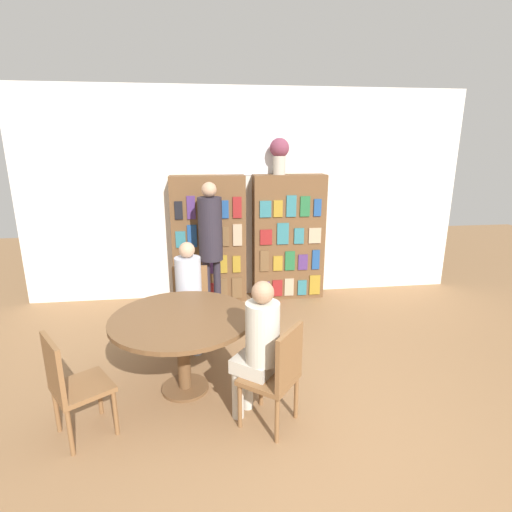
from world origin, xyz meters
TOP-DOWN VIEW (x-y plane):
  - ground_plane at (0.00, 0.00)m, footprint 16.00×16.00m
  - wall_back at (0.00, 3.58)m, footprint 6.40×0.07m
  - bookshelf_left at (-0.58, 3.38)m, footprint 1.04×0.34m
  - bookshelf_right at (0.58, 3.38)m, footprint 1.04×0.34m
  - flower_vase at (0.43, 3.39)m, footprint 0.27×0.27m
  - reading_table at (-0.87, 1.13)m, footprint 1.28×1.28m
  - chair_near_camera at (-1.68, 0.59)m, footprint 0.55×0.55m
  - chair_left_side at (-0.83, 2.11)m, footprint 0.42×0.42m
  - chair_far_side at (-0.10, 0.52)m, footprint 0.56×0.56m
  - seated_reader_left at (-0.83, 1.93)m, footprint 0.30×0.39m
  - seated_reader_right at (-0.24, 0.63)m, footprint 0.42×0.41m
  - librarian_standing at (-0.56, 2.88)m, footprint 0.31×0.58m

SIDE VIEW (x-z plane):
  - ground_plane at x=0.00m, z-range 0.00..0.00m
  - chair_near_camera at x=-1.68m, z-range 0.05..0.93m
  - chair_left_side at x=-0.83m, z-range 0.05..0.93m
  - chair_far_side at x=-0.10m, z-range 0.05..0.93m
  - reading_table at x=-0.87m, z-range 0.26..1.00m
  - seated_reader_left at x=-0.83m, z-range 0.09..1.31m
  - seated_reader_right at x=-0.24m, z-range 0.08..1.32m
  - bookshelf_right at x=0.58m, z-range 0.00..1.81m
  - bookshelf_left at x=-0.58m, z-range 0.00..1.81m
  - librarian_standing at x=-0.56m, z-range 0.20..1.98m
  - wall_back at x=0.00m, z-range 0.01..3.01m
  - flower_vase at x=0.43m, z-range 1.86..2.36m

